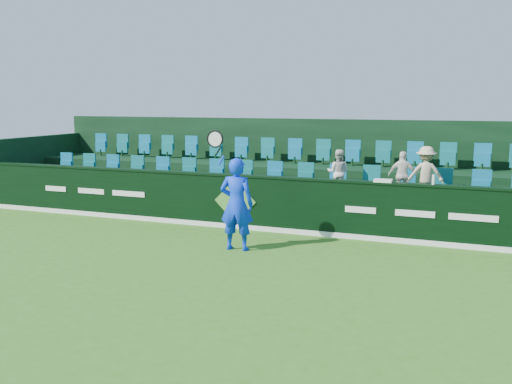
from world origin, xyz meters
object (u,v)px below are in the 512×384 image
at_px(spectator_middle, 403,175).
at_px(towel, 383,181).
at_px(tennis_player, 236,204).
at_px(spectator_right, 426,174).
at_px(spectator_left, 338,172).
at_px(drinks_bottle, 434,180).

distance_m(spectator_middle, towel, 1.16).
relative_size(tennis_player, spectator_middle, 2.27).
height_order(tennis_player, towel, tennis_player).
bearing_deg(towel, spectator_right, 53.77).
bearing_deg(spectator_right, towel, 44.85).
xyz_separation_m(spectator_left, spectator_right, (2.11, 0.00, 0.07)).
distance_m(tennis_player, spectator_middle, 4.32).
relative_size(spectator_middle, drinks_bottle, 5.35).
xyz_separation_m(spectator_right, drinks_bottle, (0.26, -1.12, 0.01)).
height_order(spectator_middle, spectator_right, spectator_right).
relative_size(spectator_left, spectator_right, 0.89).
bearing_deg(towel, drinks_bottle, 0.00).
relative_size(spectator_left, towel, 2.88).
height_order(tennis_player, spectator_right, tennis_player).
relative_size(tennis_player, drinks_bottle, 12.13).
xyz_separation_m(tennis_player, towel, (2.76, 1.92, 0.38)).
bearing_deg(spectator_middle, spectator_right, 177.37).
bearing_deg(tennis_player, drinks_bottle, 26.57).
height_order(spectator_right, towel, spectator_right).
bearing_deg(tennis_player, spectator_right, 40.35).
distance_m(spectator_middle, drinks_bottle, 1.37).
xyz_separation_m(spectator_right, towel, (-0.82, -1.12, -0.06)).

